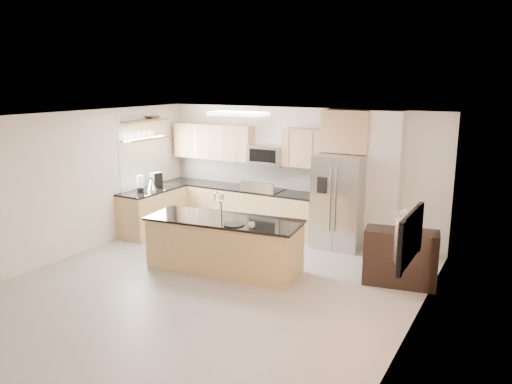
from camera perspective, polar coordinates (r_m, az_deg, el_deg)
The scene contains 27 objects.
floor at distance 7.85m, azimuth -5.54°, elevation -10.87°, with size 6.50×6.50×0.00m, color #A39F9B.
ceiling at distance 7.22m, azimuth -5.98°, elevation 8.40°, with size 6.00×6.50×0.02m, color white.
wall_back at distance 10.20m, azimuth 4.77°, elevation 2.30°, with size 6.00×0.02×2.60m, color white.
wall_front at distance 5.25m, azimuth -26.79°, elevation -9.16°, with size 6.00×0.02×2.60m, color white.
wall_left at distance 9.44m, azimuth -20.85°, elevation 0.66°, with size 0.02×6.50×2.60m, color white.
wall_right at distance 6.27m, azimuth 17.44°, elevation -4.90°, with size 0.02×6.50×2.60m, color white.
back_counter at distance 10.66m, azimuth -2.03°, elevation -1.76°, with size 3.55×0.66×1.44m.
left_counter at distance 10.66m, azimuth -11.77°, elevation -2.10°, with size 0.66×1.50×0.92m.
range at distance 10.35m, azimuth 0.90°, elevation -2.19°, with size 0.76×0.64×1.14m.
upper_cabinets at distance 10.58m, azimuth -2.01°, elevation 5.59°, with size 3.50×0.33×0.75m.
microwave at distance 10.22m, azimuth 1.25°, elevation 4.24°, with size 0.76×0.40×0.40m.
refrigerator at distance 9.55m, azimuth 9.56°, elevation -1.06°, with size 0.92×0.78×1.78m.
partition_column at distance 9.46m, azimuth 14.45°, elevation 1.12°, with size 0.60×0.30×2.60m, color beige.
window at distance 10.62m, azimuth -13.29°, elevation 4.34°, with size 0.04×1.15×1.65m.
shelf_lower at distance 10.57m, azimuth -12.49°, elevation 5.98°, with size 0.30×1.20×0.04m, color olive.
shelf_upper at distance 10.54m, azimuth -12.59°, elevation 7.97°, with size 0.30×1.20×0.04m, color olive.
ceiling_fixture at distance 8.78m, azimuth -2.05°, elevation 8.95°, with size 1.00×0.50×0.06m, color white.
island at distance 8.39m, azimuth -3.64°, elevation -5.99°, with size 2.67×1.25×1.32m.
credenza at distance 8.11m, azimuth 16.19°, elevation -7.22°, with size 1.10×0.46×0.88m, color black.
cup at distance 7.73m, azimuth -0.53°, elevation -3.82°, with size 0.11×0.11×0.09m, color silver.
platter at distance 7.90m, azimuth -2.56°, elevation -3.71°, with size 0.34×0.34×0.02m, color black.
blender at distance 10.28m, azimuth -13.11°, elevation 0.78°, with size 0.15×0.15×0.34m.
kettle at distance 10.46m, azimuth -11.85°, elevation 0.88°, with size 0.21×0.21×0.27m.
coffee_maker at distance 10.67m, azimuth -11.34°, elevation 1.32°, with size 0.22×0.24×0.32m.
bowl at distance 10.70m, azimuth -11.79°, elevation 8.43°, with size 0.38×0.38×0.09m, color #A7A7AA.
flower_vase at distance 7.87m, azimuth 16.73°, elevation -2.07°, with size 0.57×0.50×0.64m, color white.
television at distance 6.08m, azimuth 16.24°, elevation -4.86°, with size 1.08×0.14×0.62m, color black.
Camera 1 is at (4.16, -5.88, 3.13)m, focal length 35.00 mm.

